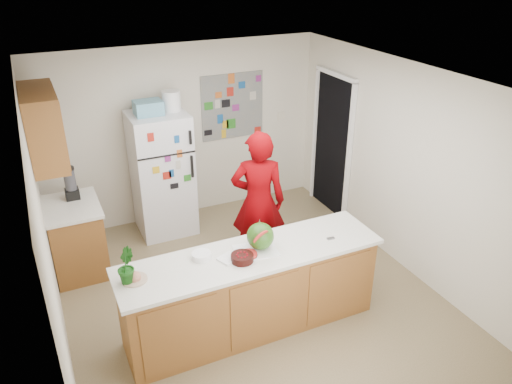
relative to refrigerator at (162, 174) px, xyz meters
name	(u,v)px	position (x,y,z in m)	size (l,w,h in m)	color
floor	(250,295)	(0.45, -1.88, -0.86)	(4.00, 4.50, 0.02)	brown
wall_back	(184,133)	(0.45, 0.38, 0.40)	(4.00, 0.02, 2.50)	beige
wall_left	(45,242)	(-1.56, -1.88, 0.40)	(0.02, 4.50, 2.50)	beige
wall_right	(401,167)	(2.46, -1.88, 0.40)	(0.02, 4.50, 2.50)	beige
ceiling	(248,79)	(0.45, -1.88, 1.66)	(4.00, 4.50, 0.02)	white
doorway	(332,145)	(2.44, -0.43, 0.17)	(0.03, 0.85, 2.04)	black
peninsula_base	(252,293)	(0.25, -2.38, -0.41)	(2.60, 0.62, 0.88)	brown
peninsula_top	(251,255)	(0.25, -2.38, 0.05)	(2.68, 0.70, 0.04)	silver
side_counter_base	(77,239)	(-1.24, -0.53, -0.42)	(0.60, 0.80, 0.86)	brown
side_counter_top	(71,207)	(-1.24, -0.53, 0.03)	(0.64, 0.84, 0.04)	silver
upper_cabinets	(43,127)	(-1.37, -0.58, 1.05)	(0.35, 1.00, 0.80)	brown
refrigerator	(162,174)	(0.00, 0.00, 0.00)	(0.75, 0.70, 1.70)	silver
fridge_top_bin	(148,108)	(-0.10, 0.00, 0.94)	(0.35, 0.28, 0.18)	#5999B2
photo_collage	(233,106)	(1.20, 0.36, 0.70)	(0.95, 0.01, 0.95)	slate
person	(258,202)	(0.80, -1.36, 0.04)	(0.65, 0.43, 1.78)	#690004
blender_appliance	(71,184)	(-1.19, -0.35, 0.24)	(0.13, 0.13, 0.38)	black
cutting_board	(256,251)	(0.31, -2.36, 0.08)	(0.42, 0.31, 0.01)	silver
watermelon	(260,236)	(0.37, -2.34, 0.22)	(0.27, 0.27, 0.27)	#1C4F11
watermelon_slice	(248,254)	(0.20, -2.41, 0.09)	(0.18, 0.18, 0.02)	red
cherry_bowl	(242,258)	(0.12, -2.46, 0.11)	(0.22, 0.22, 0.07)	black
white_bowl	(201,256)	(-0.22, -2.25, 0.10)	(0.19, 0.19, 0.06)	white
cobalt_bowl	(246,259)	(0.14, -2.48, 0.10)	(0.13, 0.13, 0.05)	#0A0B5B
plate	(135,279)	(-0.89, -2.33, 0.08)	(0.23, 0.23, 0.02)	beige
paper_towel	(228,258)	(0.01, -2.38, 0.08)	(0.18, 0.16, 0.02)	white
keys	(331,238)	(1.11, -2.48, 0.08)	(0.08, 0.04, 0.01)	slate
potted_plant	(126,266)	(-0.95, -2.33, 0.24)	(0.19, 0.15, 0.34)	#16440A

